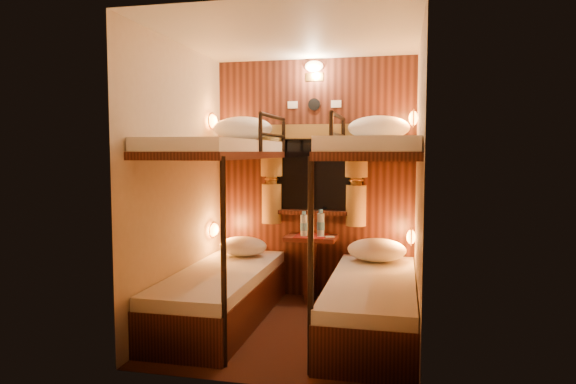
% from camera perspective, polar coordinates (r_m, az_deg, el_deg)
% --- Properties ---
extents(floor, '(2.10, 2.10, 0.00)m').
position_cam_1_polar(floor, '(4.43, 0.51, -15.00)').
color(floor, black).
rests_on(floor, ground).
extents(ceiling, '(2.10, 2.10, 0.00)m').
position_cam_1_polar(ceiling, '(4.28, 0.53, 16.93)').
color(ceiling, silver).
rests_on(ceiling, wall_back).
extents(wall_back, '(2.40, 0.00, 2.40)m').
position_cam_1_polar(wall_back, '(5.22, 2.96, 1.43)').
color(wall_back, '#C6B293').
rests_on(wall_back, floor).
extents(wall_front, '(2.40, 0.00, 2.40)m').
position_cam_1_polar(wall_front, '(3.17, -3.50, -0.57)').
color(wall_front, '#C6B293').
rests_on(wall_front, floor).
extents(wall_left, '(0.00, 2.40, 2.40)m').
position_cam_1_polar(wall_left, '(4.50, -12.01, 0.85)').
color(wall_left, '#C6B293').
rests_on(wall_left, floor).
extents(wall_right, '(0.00, 2.40, 2.40)m').
position_cam_1_polar(wall_right, '(4.09, 14.33, 0.45)').
color(wall_right, '#C6B293').
rests_on(wall_right, floor).
extents(back_panel, '(2.00, 0.03, 2.40)m').
position_cam_1_polar(back_panel, '(5.20, 2.93, 1.42)').
color(back_panel, black).
rests_on(back_panel, floor).
extents(bunk_left, '(0.72, 1.90, 1.82)m').
position_cam_1_polar(bunk_left, '(4.52, -7.42, -7.29)').
color(bunk_left, black).
rests_on(bunk_left, floor).
extents(bunk_right, '(0.72, 1.90, 1.82)m').
position_cam_1_polar(bunk_right, '(4.26, 9.35, -8.05)').
color(bunk_right, black).
rests_on(bunk_right, floor).
extents(window, '(1.00, 0.12, 0.79)m').
position_cam_1_polar(window, '(5.17, 2.87, 1.19)').
color(window, black).
rests_on(window, back_panel).
extents(curtains, '(1.10, 0.22, 1.00)m').
position_cam_1_polar(curtains, '(5.13, 2.81, 2.09)').
color(curtains, olive).
rests_on(curtains, back_panel).
extents(back_fixtures, '(0.54, 0.09, 0.48)m').
position_cam_1_polar(back_fixtures, '(5.21, 2.91, 12.95)').
color(back_fixtures, black).
rests_on(back_fixtures, back_panel).
extents(reading_lamps, '(2.00, 0.20, 1.25)m').
position_cam_1_polar(reading_lamps, '(4.87, 2.26, 1.68)').
color(reading_lamps, orange).
rests_on(reading_lamps, wall_left).
extents(table, '(0.50, 0.34, 0.66)m').
position_cam_1_polar(table, '(5.12, 2.54, -7.49)').
color(table, '#511B12').
rests_on(table, floor).
extents(bottle_left, '(0.07, 0.07, 0.25)m').
position_cam_1_polar(bottle_left, '(5.04, 1.77, -3.73)').
color(bottle_left, '#99BFE5').
rests_on(bottle_left, table).
extents(bottle_right, '(0.08, 0.08, 0.27)m').
position_cam_1_polar(bottle_right, '(5.06, 3.65, -3.64)').
color(bottle_right, '#99BFE5').
rests_on(bottle_right, table).
extents(sachet_a, '(0.10, 0.09, 0.01)m').
position_cam_1_polar(sachet_a, '(5.03, 4.64, -4.96)').
color(sachet_a, silver).
rests_on(sachet_a, table).
extents(sachet_b, '(0.08, 0.06, 0.01)m').
position_cam_1_polar(sachet_b, '(5.04, 3.73, -4.94)').
color(sachet_b, silver).
rests_on(sachet_b, table).
extents(pillow_lower_left, '(0.48, 0.34, 0.19)m').
position_cam_1_polar(pillow_lower_left, '(5.09, -5.04, -6.01)').
color(pillow_lower_left, silver).
rests_on(pillow_lower_left, bunk_left).
extents(pillow_lower_right, '(0.55, 0.39, 0.21)m').
position_cam_1_polar(pillow_lower_right, '(4.88, 9.82, -6.36)').
color(pillow_lower_right, silver).
rests_on(pillow_lower_right, bunk_right).
extents(pillow_upper_left, '(0.59, 0.42, 0.23)m').
position_cam_1_polar(pillow_upper_left, '(5.03, -5.06, 7.04)').
color(pillow_upper_left, silver).
rests_on(pillow_upper_left, bunk_left).
extents(pillow_upper_right, '(0.57, 0.41, 0.22)m').
position_cam_1_polar(pillow_upper_right, '(4.85, 10.04, 7.04)').
color(pillow_upper_right, silver).
rests_on(pillow_upper_right, bunk_right).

